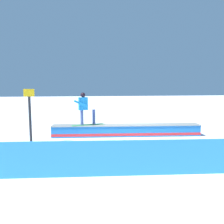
# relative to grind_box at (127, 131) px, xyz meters

# --- Properties ---
(ground_plane) EXTENTS (120.00, 120.00, 0.00)m
(ground_plane) POSITION_rel_grind_box_xyz_m (0.00, 0.00, -0.25)
(ground_plane) COLOR white
(grind_box) EXTENTS (6.95, 1.69, 0.55)m
(grind_box) POSITION_rel_grind_box_xyz_m (0.00, 0.00, 0.00)
(grind_box) COLOR blue
(grind_box) RESTS_ON ground_plane
(snowboarder) EXTENTS (1.54, 0.56, 1.51)m
(snowboarder) POSITION_rel_grind_box_xyz_m (1.95, -0.26, 1.13)
(snowboarder) COLOR #3D9552
(snowboarder) RESTS_ON grind_box
(safety_fence) EXTENTS (10.44, 1.70, 0.92)m
(safety_fence) POSITION_rel_grind_box_xyz_m (0.00, 4.44, 0.21)
(safety_fence) COLOR #2E88E8
(safety_fence) RESTS_ON ground_plane
(trail_marker) EXTENTS (0.40, 0.10, 2.22)m
(trail_marker) POSITION_rel_grind_box_xyz_m (4.17, 0.56, 0.93)
(trail_marker) COLOR #262628
(trail_marker) RESTS_ON ground_plane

